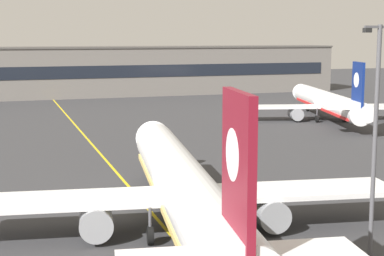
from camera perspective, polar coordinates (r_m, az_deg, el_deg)
The scene contains 5 objects.
taxiway_centreline at distance 60.82m, azimuth -6.58°, elevation -4.75°, with size 0.30×180.00×0.01m, color yellow.
airliner_foreground at distance 43.17m, azimuth -0.77°, elevation -5.66°, with size 32.36×41.40×11.65m.
airliner_background at distance 103.44m, azimuth 12.67°, elevation 2.30°, with size 28.68×36.44×10.38m.
apron_lamp_post at distance 39.61m, azimuth 16.79°, elevation -0.96°, with size 2.24×0.90×14.72m.
terminal_building at distance 143.29m, azimuth -14.99°, elevation 5.05°, with size 149.64×12.40×11.58m.
Camera 1 is at (-12.20, -27.91, 14.03)m, focal length 56.84 mm.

